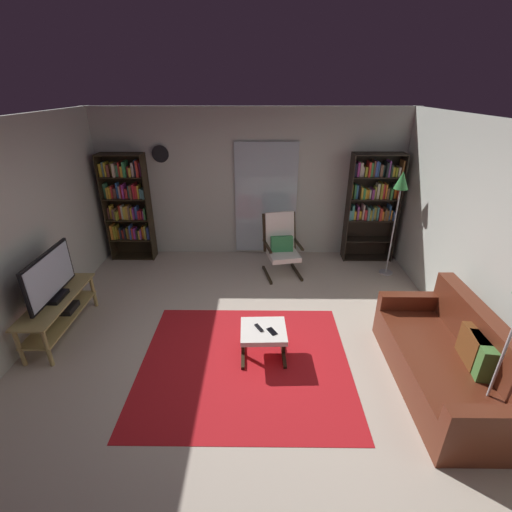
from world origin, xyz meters
TOP-DOWN VIEW (x-y plane):
  - ground_plane at (0.00, 0.00)m, footprint 7.02×7.02m
  - wall_back at (0.00, 2.90)m, footprint 5.60×0.06m
  - wall_right at (2.70, 0.00)m, footprint 0.06×6.00m
  - glass_door_panel at (0.27, 2.83)m, footprint 1.10×0.01m
  - area_rug at (0.00, -0.18)m, footprint 2.39×2.13m
  - tv_stand at (-2.37, 0.40)m, footprint 0.42×1.33m
  - television at (-2.37, 0.38)m, footprint 0.20×1.00m
  - bookshelf_near_tv at (-2.15, 2.65)m, footprint 0.77×0.30m
  - bookshelf_near_sofa at (2.12, 2.64)m, footprint 0.86×0.30m
  - leather_sofa at (2.14, -0.50)m, footprint 0.86×1.87m
  - lounge_armchair at (0.52, 2.07)m, footprint 0.68×0.75m
  - ottoman at (0.21, -0.05)m, footprint 0.54×0.50m
  - tv_remote at (0.16, -0.04)m, footprint 0.11×0.15m
  - cell_phone at (0.31, -0.10)m, footprint 0.13×0.16m
  - floor_lamp_by_shelf at (2.33, 2.04)m, footprint 0.22×0.22m
  - wall_clock at (-1.53, 2.82)m, footprint 0.29×0.03m

SIDE VIEW (x-z plane):
  - ground_plane at x=0.00m, z-range 0.00..0.00m
  - area_rug at x=0.00m, z-range 0.00..0.01m
  - leather_sofa at x=2.14m, z-range -0.12..0.74m
  - ottoman at x=0.21m, z-range 0.12..0.51m
  - tv_stand at x=-2.37m, z-range 0.08..0.59m
  - cell_phone at x=0.31m, z-range 0.38..0.39m
  - tv_remote at x=0.16m, z-range 0.38..0.40m
  - lounge_armchair at x=0.52m, z-range 0.02..1.05m
  - television at x=-2.37m, z-range 0.50..1.11m
  - bookshelf_near_tv at x=-2.15m, z-range 0.08..1.97m
  - glass_door_panel at x=0.27m, z-range 0.05..2.05m
  - bookshelf_near_sofa at x=2.12m, z-range 0.16..2.06m
  - wall_back at x=0.00m, z-range 0.00..2.60m
  - wall_right at x=2.70m, z-range 0.00..2.60m
  - floor_lamp_by_shelf at x=2.33m, z-range 0.58..2.31m
  - wall_clock at x=-1.53m, z-range 1.71..2.00m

